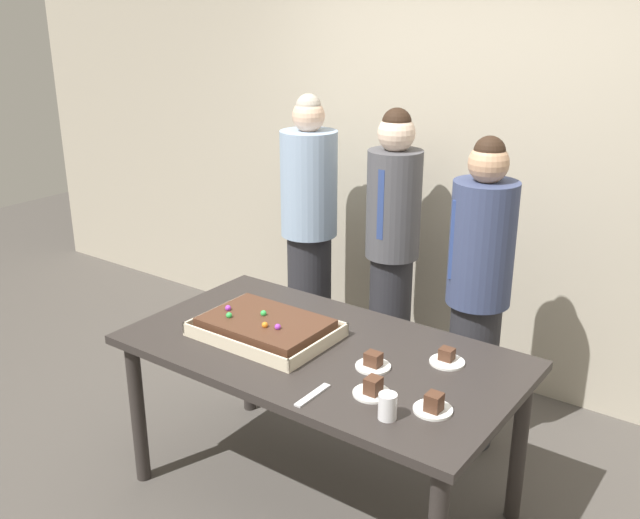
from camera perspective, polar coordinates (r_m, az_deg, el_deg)
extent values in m
plane|color=#4C4742|center=(3.60, 0.05, -18.40)|extent=(12.00, 12.00, 0.00)
cube|color=#B2A893|center=(4.29, 12.82, 9.58)|extent=(8.00, 0.12, 3.00)
cube|color=#2D2826|center=(3.18, 0.05, -7.43)|extent=(1.76, 0.96, 0.04)
cylinder|color=#2D2826|center=(3.61, -14.39, -11.75)|extent=(0.07, 0.07, 0.75)
cylinder|color=#2D2826|center=(4.09, -5.80, -7.24)|extent=(0.07, 0.07, 0.75)
cylinder|color=#2D2826|center=(3.38, 15.65, -14.24)|extent=(0.07, 0.07, 0.75)
cube|color=beige|center=(3.29, -4.37, -5.99)|extent=(0.62, 0.44, 0.01)
cube|color=beige|center=(3.14, -6.95, -6.85)|extent=(0.62, 0.01, 0.05)
cube|color=beige|center=(3.43, -2.05, -4.26)|extent=(0.62, 0.01, 0.05)
cube|color=beige|center=(3.47, -8.25, -4.20)|extent=(0.01, 0.44, 0.05)
cube|color=beige|center=(3.11, -0.05, -6.92)|extent=(0.01, 0.44, 0.05)
cube|color=#4C2D1E|center=(3.28, -4.39, -5.34)|extent=(0.55, 0.37, 0.07)
sphere|color=orange|center=(3.18, -4.44, -5.25)|extent=(0.03, 0.03, 0.03)
sphere|color=green|center=(3.30, -4.55, -4.31)|extent=(0.03, 0.03, 0.03)
sphere|color=purple|center=(3.16, -3.41, -5.41)|extent=(0.03, 0.03, 0.03)
sphere|color=purple|center=(3.37, -7.38, -3.88)|extent=(0.03, 0.03, 0.03)
sphere|color=green|center=(3.29, -7.30, -4.46)|extent=(0.03, 0.03, 0.03)
cylinder|color=white|center=(2.75, 9.03, -11.79)|extent=(0.15, 0.15, 0.01)
cube|color=#4C2D1E|center=(2.72, 9.12, -11.22)|extent=(0.06, 0.06, 0.07)
cylinder|color=white|center=(3.09, 10.15, -8.08)|extent=(0.15, 0.15, 0.01)
cube|color=#4C2D1E|center=(3.09, 10.12, -7.47)|extent=(0.06, 0.05, 0.05)
cylinder|color=white|center=(3.02, 4.27, -8.54)|extent=(0.15, 0.15, 0.01)
cube|color=#4C2D1E|center=(3.01, 4.29, -7.96)|extent=(0.07, 0.05, 0.06)
cylinder|color=white|center=(2.83, 4.16, -10.64)|extent=(0.15, 0.15, 0.01)
cube|color=#4C2D1E|center=(2.80, 4.28, -10.04)|extent=(0.06, 0.06, 0.07)
cylinder|color=white|center=(2.67, 5.44, -11.63)|extent=(0.07, 0.07, 0.10)
cube|color=silver|center=(2.81, -0.60, -10.81)|extent=(0.03, 0.20, 0.01)
cylinder|color=#28282D|center=(4.38, 5.60, -4.78)|extent=(0.25, 0.25, 0.82)
cylinder|color=#4C4C51|center=(4.13, 5.94, 4.41)|extent=(0.32, 0.32, 0.63)
cube|color=navy|center=(3.99, 4.92, 4.38)|extent=(0.04, 0.02, 0.40)
sphere|color=beige|center=(4.04, 6.14, 10.03)|extent=(0.21, 0.21, 0.21)
sphere|color=black|center=(4.03, 6.17, 10.85)|extent=(0.17, 0.17, 0.17)
cylinder|color=#28282D|center=(3.85, 12.04, -8.93)|extent=(0.26, 0.26, 0.81)
cylinder|color=#384266|center=(3.56, 12.86, 1.25)|extent=(0.32, 0.32, 0.62)
cube|color=navy|center=(3.48, 10.73, 1.50)|extent=(0.04, 0.02, 0.40)
sphere|color=tan|center=(3.46, 13.36, 7.52)|extent=(0.19, 0.19, 0.19)
sphere|color=black|center=(3.45, 13.43, 8.39)|extent=(0.15, 0.15, 0.15)
cylinder|color=#28282D|center=(4.59, -0.85, -3.15)|extent=(0.28, 0.28, 0.87)
cylinder|color=#93ADCC|center=(4.35, -0.90, 6.09)|extent=(0.35, 0.35, 0.64)
sphere|color=beige|center=(4.27, -0.93, 11.44)|extent=(0.20, 0.20, 0.20)
sphere|color=#B2A899|center=(4.26, -0.93, 12.15)|extent=(0.15, 0.15, 0.15)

